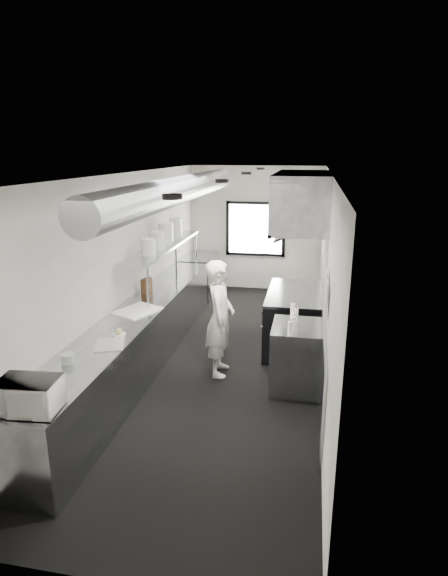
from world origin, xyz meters
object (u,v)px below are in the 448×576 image
at_px(far_work_table, 199,276).
at_px(squeeze_bottle_c, 294,318).
at_px(range, 293,320).
at_px(plate_stack_a, 149,247).
at_px(pass_shelf, 165,247).
at_px(knife_block, 147,285).
at_px(squeeze_bottle_d, 296,315).
at_px(line_cook, 220,318).
at_px(microwave, 29,395).
at_px(plate_stack_c, 166,233).
at_px(squeeze_bottle_a, 290,328).
at_px(plate_stack_b, 158,240).
at_px(bottle_station, 296,357).
at_px(exhaust_hood, 302,200).
at_px(deli_tub_b, 68,358).
at_px(squeeze_bottle_e, 293,310).
at_px(prep_counter, 139,339).
at_px(cutting_board, 137,311).
at_px(small_plate, 119,335).
at_px(deli_tub_a, 43,379).
at_px(plate_stack_d, 175,228).
at_px(squeeze_bottle_b, 293,324).

distance_m(far_work_table, squeeze_bottle_c, 4.52).
height_order(range, plate_stack_a, plate_stack_a).
relative_size(pass_shelf, knife_block, 12.91).
distance_m(far_work_table, squeeze_bottle_d, 4.42).
height_order(line_cook, microwave, line_cook).
xyz_separation_m(far_work_table, knife_block, (-0.17, -2.83, 0.57)).
distance_m(plate_stack_c, squeeze_bottle_d, 2.94).
bearing_deg(squeeze_bottle_a, squeeze_bottle_d, 84.19).
distance_m(plate_stack_a, plate_stack_b, 0.48).
xyz_separation_m(bottle_station, plate_stack_c, (-2.34, 1.79, 1.30)).
bearing_deg(squeeze_bottle_d, squeeze_bottle_a, -95.81).
distance_m(exhaust_hood, far_work_table, 3.88).
xyz_separation_m(bottle_station, line_cook, (-1.09, 0.26, 0.39)).
bearing_deg(far_work_table, squeeze_bottle_d, -58.80).
relative_size(deli_tub_b, squeeze_bottle_e, 0.73).
distance_m(line_cook, microwave, 3.04).
xyz_separation_m(deli_tub_b, squeeze_bottle_c, (2.35, 1.61, 0.04)).
xyz_separation_m(plate_stack_b, plate_stack_c, (-0.01, 0.43, 0.03)).
distance_m(prep_counter, squeeze_bottle_c, 2.32).
relative_size(cutting_board, plate_stack_c, 1.72).
distance_m(bottle_station, small_plate, 2.35).
height_order(bottle_station, squeeze_bottle_a, squeeze_bottle_a).
xyz_separation_m(exhaust_hood, squeeze_bottle_d, (0.03, -1.25, -1.40)).
distance_m(range, plate_stack_a, 2.58).
height_order(prep_counter, deli_tub_a, deli_tub_a).
bearing_deg(plate_stack_c, plate_stack_d, 91.03).
xyz_separation_m(exhaust_hood, bottle_station, (0.05, -1.40, -1.94)).
distance_m(exhaust_hood, deli_tub_a, 4.43).
bearing_deg(range, pass_shelf, 172.33).
xyz_separation_m(plate_stack_b, squeeze_bottle_d, (2.31, -1.20, -0.72)).
relative_size(exhaust_hood, far_work_table, 1.83).
bearing_deg(squeeze_bottle_e, pass_shelf, 148.84).
xyz_separation_m(far_work_table, squeeze_bottle_b, (2.24, -4.10, 0.55)).
xyz_separation_m(exhaust_hood, far_work_table, (-2.25, 2.50, -1.94)).
distance_m(plate_stack_c, squeeze_bottle_e, 2.80).
relative_size(line_cook, squeeze_bottle_d, 9.12).
distance_m(squeeze_bottle_c, squeeze_bottle_d, 0.13).
relative_size(exhaust_hood, line_cook, 1.31).
xyz_separation_m(exhaust_hood, squeeze_bottle_c, (0.00, -1.38, -1.40)).
bearing_deg(line_cook, plate_stack_a, 58.49).
relative_size(small_plate, squeeze_bottle_c, 0.94).
bearing_deg(plate_stack_a, pass_shelf, 91.05).
distance_m(squeeze_bottle_b, squeeze_bottle_c, 0.22).
bearing_deg(squeeze_bottle_d, plate_stack_d, 135.84).
bearing_deg(bottle_station, plate_stack_d, 134.36).
bearing_deg(squeeze_bottle_b, squeeze_bottle_e, 92.37).
distance_m(microwave, knife_block, 3.63).
bearing_deg(pass_shelf, squeeze_bottle_e, -31.16).
bearing_deg(squeeze_bottle_a, pass_shelf, 137.90).
height_order(microwave, plate_stack_a, plate_stack_a).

